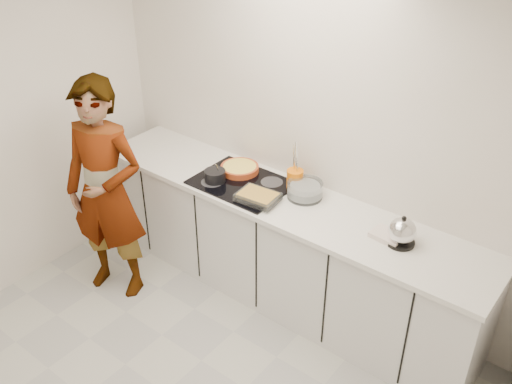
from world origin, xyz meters
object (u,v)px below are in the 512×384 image
Objects in this scene: tart_dish at (240,168)px; saucepan at (215,176)px; kettle at (402,232)px; utensil_crock at (295,180)px; hob at (242,183)px; baking_dish at (258,197)px; mixing_bowl at (305,190)px; cook at (106,192)px.

saucepan reaches higher than tart_dish.
saucepan is at bearing -174.00° from kettle.
hob is at bearing -152.23° from utensil_crock.
saucepan reaches higher than baking_dish.
saucepan is 0.70m from mixing_bowl.
hob is at bearing -164.41° from mixing_bowl.
tart_dish is 0.60m from mixing_bowl.
utensil_crock is 1.42m from cook.
cook is at bearing -150.05° from baking_dish.
saucepan is (-0.17, -0.11, 0.05)m from hob.
hob is 2.39× the size of mixing_bowl.
utensil_crock is at bearing 20.48° from cook.
hob is 3.35× the size of kettle.
mixing_bowl is 1.93× the size of utensil_crock.
kettle is (1.29, 0.04, 0.08)m from hob.
utensil_crock is (-0.13, 0.05, 0.02)m from mixing_bowl.
saucepan reaches higher than utensil_crock.
saucepan is at bearing -147.16° from hob.
cook is (-0.63, -0.83, -0.06)m from tart_dish.
utensil_crock reaches higher than baking_dish.
saucepan is at bearing 27.54° from cook.
tart_dish reaches higher than hob.
utensil_crock is at bearing 27.77° from hob.
mixing_bowl is 1.40× the size of kettle.
cook reaches higher than mixing_bowl.
saucepan is at bearing -150.52° from utensil_crock.
mixing_bowl is 1.49m from cook.
baking_dish is 1.03× the size of mixing_bowl.
mixing_bowl is (0.66, 0.25, -0.00)m from saucepan.
cook is (-2.04, -0.75, -0.10)m from kettle.
saucepan is 0.12× the size of cook.
tart_dish is (-0.12, 0.12, 0.03)m from hob.
cook reaches higher than hob.
hob is 0.40× the size of cook.
baking_dish is at bearing -130.81° from mixing_bowl.
hob is at bearing 32.84° from saucepan.
cook is (-1.10, -0.90, -0.09)m from utensil_crock.
utensil_crock reaches higher than mixing_bowl.
hob is 2.31× the size of baking_dish.
mixing_bowl is at bearing 173.46° from kettle.
mixing_bowl is 0.17× the size of cook.
mixing_bowl is at bearing 1.49° from tart_dish.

